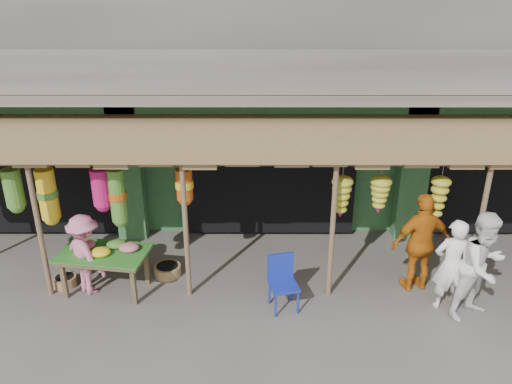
{
  "coord_description": "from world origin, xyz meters",
  "views": [
    {
      "loc": [
        -0.29,
        -7.76,
        5.21
      ],
      "look_at": [
        -0.3,
        1.0,
        1.49
      ],
      "focal_mm": 35.0,
      "sensor_mm": 36.0,
      "label": 1
    }
  ],
  "objects_px": {
    "person_right": "(483,266)",
    "person_vendor": "(421,243)",
    "person_front": "(451,265)",
    "person_shopper": "(86,255)",
    "flower_table": "(105,254)",
    "blue_chair": "(282,279)"
  },
  "relations": [
    {
      "from": "person_right",
      "to": "person_vendor",
      "type": "xyz_separation_m",
      "value": [
        -0.75,
        0.81,
        -0.01
      ]
    },
    {
      "from": "person_front",
      "to": "person_shopper",
      "type": "distance_m",
      "value": 6.29
    },
    {
      "from": "person_vendor",
      "to": "person_shopper",
      "type": "height_order",
      "value": "person_vendor"
    },
    {
      "from": "person_right",
      "to": "flower_table",
      "type": "bearing_deg",
      "value": 144.72
    },
    {
      "from": "blue_chair",
      "to": "person_right",
      "type": "height_order",
      "value": "person_right"
    },
    {
      "from": "person_front",
      "to": "person_right",
      "type": "height_order",
      "value": "person_right"
    },
    {
      "from": "person_shopper",
      "to": "person_front",
      "type": "bearing_deg",
      "value": -143.1
    },
    {
      "from": "flower_table",
      "to": "person_shopper",
      "type": "distance_m",
      "value": 0.33
    },
    {
      "from": "person_front",
      "to": "blue_chair",
      "type": "bearing_deg",
      "value": -0.85
    },
    {
      "from": "person_front",
      "to": "person_vendor",
      "type": "xyz_separation_m",
      "value": [
        -0.34,
        0.58,
        0.1
      ]
    },
    {
      "from": "person_right",
      "to": "person_front",
      "type": "bearing_deg",
      "value": 122.55
    },
    {
      "from": "person_vendor",
      "to": "person_shopper",
      "type": "distance_m",
      "value": 5.94
    },
    {
      "from": "person_shopper",
      "to": "blue_chair",
      "type": "bearing_deg",
      "value": -146.0
    },
    {
      "from": "person_vendor",
      "to": "person_right",
      "type": "bearing_deg",
      "value": 121.18
    },
    {
      "from": "blue_chair",
      "to": "person_shopper",
      "type": "xyz_separation_m",
      "value": [
        -3.46,
        0.43,
        0.22
      ]
    },
    {
      "from": "person_shopper",
      "to": "person_vendor",
      "type": "bearing_deg",
      "value": -137.73
    },
    {
      "from": "flower_table",
      "to": "person_front",
      "type": "height_order",
      "value": "person_front"
    },
    {
      "from": "person_right",
      "to": "person_vendor",
      "type": "relative_size",
      "value": 1.01
    },
    {
      "from": "flower_table",
      "to": "person_front",
      "type": "xyz_separation_m",
      "value": [
        5.95,
        -0.51,
        0.08
      ]
    },
    {
      "from": "blue_chair",
      "to": "person_vendor",
      "type": "xyz_separation_m",
      "value": [
        2.48,
        0.55,
        0.4
      ]
    },
    {
      "from": "person_front",
      "to": "person_right",
      "type": "bearing_deg",
      "value": 151.02
    },
    {
      "from": "flower_table",
      "to": "blue_chair",
      "type": "distance_m",
      "value": 3.17
    }
  ]
}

